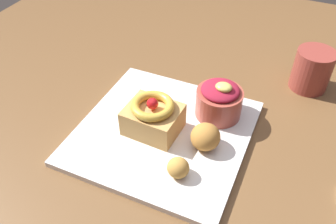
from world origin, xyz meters
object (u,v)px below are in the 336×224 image
(fritter_front, at_px, (178,168))
(coffee_mug, at_px, (312,70))
(front_plate, at_px, (164,132))
(berry_ramekin, at_px, (219,100))
(cake_slice, at_px, (153,117))
(fritter_middle, at_px, (205,137))

(fritter_front, xyz_separation_m, coffee_mug, (0.16, 0.34, 0.01))
(front_plate, relative_size, fritter_front, 8.29)
(berry_ramekin, distance_m, fritter_front, 0.17)
(cake_slice, bearing_deg, front_plate, 19.19)
(fritter_middle, bearing_deg, coffee_mug, 62.15)
(berry_ramekin, bearing_deg, fritter_front, -94.46)
(coffee_mug, bearing_deg, fritter_middle, -117.85)
(fritter_front, height_order, fritter_middle, fritter_middle)
(cake_slice, bearing_deg, coffee_mug, 47.79)
(fritter_middle, height_order, coffee_mug, coffee_mug)
(berry_ramekin, relative_size, coffee_mug, 1.00)
(front_plate, xyz_separation_m, berry_ramekin, (0.08, 0.08, 0.04))
(front_plate, bearing_deg, coffee_mug, 49.30)
(cake_slice, relative_size, fritter_front, 2.71)
(cake_slice, xyz_separation_m, fritter_middle, (0.10, -0.00, -0.01))
(front_plate, height_order, fritter_front, fritter_front)
(fritter_front, distance_m, fritter_middle, 0.08)
(fritter_middle, xyz_separation_m, coffee_mug, (0.14, 0.27, 0.01))
(cake_slice, relative_size, coffee_mug, 1.14)
(cake_slice, height_order, berry_ramekin, berry_ramekin)
(fritter_middle, bearing_deg, front_plate, 174.99)
(cake_slice, height_order, fritter_front, cake_slice)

